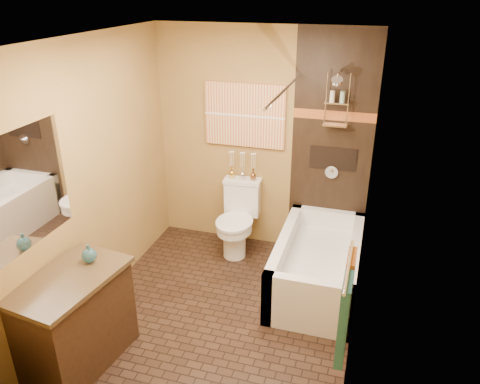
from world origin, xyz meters
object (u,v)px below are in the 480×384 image
at_px(sunset_painting, 245,115).
at_px(toilet, 238,218).
at_px(bathtub, 317,268).
at_px(vanity, 74,320).

relative_size(sunset_painting, toilet, 1.09).
relative_size(bathtub, vanity, 1.51).
xyz_separation_m(toilet, vanity, (-0.74, -2.05, -0.01)).
xyz_separation_m(sunset_painting, vanity, (-0.74, -2.32, -1.14)).
height_order(bathtub, vanity, vanity).
relative_size(sunset_painting, vanity, 0.90).
height_order(sunset_painting, vanity, sunset_painting).
distance_m(bathtub, toilet, 1.10).
bearing_deg(vanity, bathtub, 50.59).
xyz_separation_m(bathtub, toilet, (-0.98, 0.45, 0.20)).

